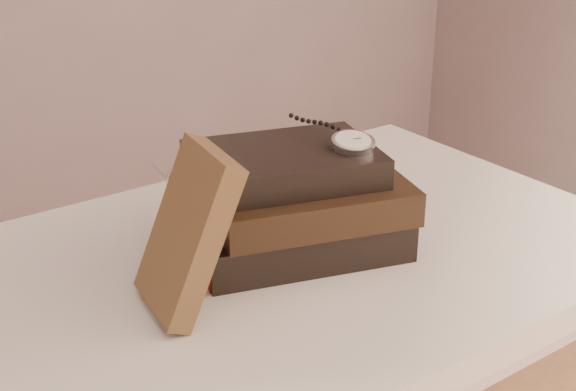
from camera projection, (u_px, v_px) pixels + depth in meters
table at (259, 322)px, 1.05m from camera, size 1.00×0.60×0.75m
book_stack at (296, 203)px, 1.02m from camera, size 0.31×0.25×0.13m
journal at (188, 232)px, 0.87m from camera, size 0.12×0.13×0.19m
pocket_watch at (350, 141)px, 1.00m from camera, size 0.07×0.16×0.02m
eyeglasses at (206, 177)px, 1.07m from camera, size 0.14×0.15×0.05m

